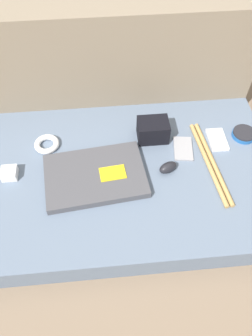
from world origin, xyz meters
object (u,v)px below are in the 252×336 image
object	(u,v)px
camera_pouch	(153,130)
laptop	(95,176)
speaker_puck	(244,134)
phone_black	(217,140)
charger_brick	(9,173)
phone_silver	(183,149)
computer_mouse	(168,167)

from	to	relation	value
camera_pouch	laptop	bearing A→B (deg)	-142.73
speaker_puck	phone_black	xyz separation A→B (m)	(-0.11, -0.02, -0.00)
phone_black	charger_brick	size ratio (longest dim) A/B	2.01
laptop	phone_silver	distance (m)	0.35
phone_black	charger_brick	bearing A→B (deg)	-173.21
laptop	computer_mouse	world-z (taller)	computer_mouse
phone_black	camera_pouch	world-z (taller)	camera_pouch
phone_silver	camera_pouch	xyz separation A→B (m)	(-0.11, 0.07, 0.04)
speaker_puck	phone_silver	world-z (taller)	speaker_puck
laptop	computer_mouse	xyz separation A→B (m)	(0.26, 0.01, 0.01)
phone_silver	phone_black	xyz separation A→B (m)	(0.14, 0.03, 0.00)
computer_mouse	speaker_puck	xyz separation A→B (m)	(0.32, 0.14, -0.01)
computer_mouse	speaker_puck	size ratio (longest dim) A/B	0.87
phone_silver	camera_pouch	distance (m)	0.13
laptop	computer_mouse	distance (m)	0.26
phone_silver	phone_black	world-z (taller)	phone_black
camera_pouch	computer_mouse	bearing A→B (deg)	-79.01
computer_mouse	phone_black	world-z (taller)	computer_mouse
phone_silver	phone_black	distance (m)	0.14
speaker_puck	charger_brick	world-z (taller)	charger_brick
phone_silver	laptop	bearing A→B (deg)	-155.53
speaker_puck	charger_brick	size ratio (longest dim) A/B	1.65
laptop	phone_black	size ratio (longest dim) A/B	3.38
camera_pouch	charger_brick	distance (m)	0.55
laptop	charger_brick	xyz separation A→B (m)	(-0.30, 0.04, 0.00)
phone_silver	charger_brick	xyz separation A→B (m)	(-0.64, -0.07, 0.01)
phone_silver	charger_brick	distance (m)	0.64
speaker_puck	camera_pouch	distance (m)	0.36
computer_mouse	camera_pouch	distance (m)	0.17
computer_mouse	charger_brick	xyz separation A→B (m)	(-0.56, 0.03, -0.00)
computer_mouse	charger_brick	distance (m)	0.56
speaker_puck	phone_black	bearing A→B (deg)	-172.16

